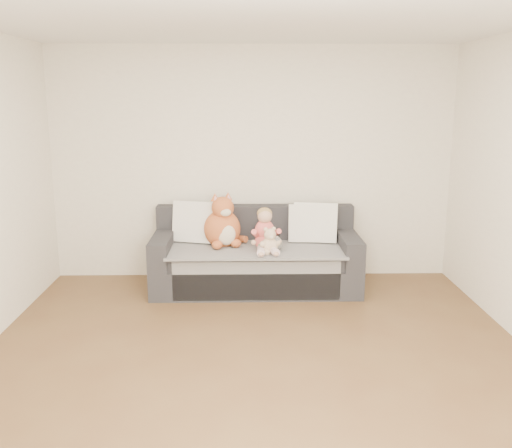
% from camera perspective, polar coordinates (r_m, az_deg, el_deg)
% --- Properties ---
extents(room_shell, '(5.00, 5.00, 5.00)m').
position_cam_1_polar(room_shell, '(4.39, 0.02, 2.80)').
color(room_shell, brown).
rests_on(room_shell, ground).
extents(sofa, '(2.20, 0.94, 0.85)m').
position_cam_1_polar(sofa, '(6.21, -0.04, -3.57)').
color(sofa, '#2A2B30').
rests_on(sofa, ground).
extents(cushion_left, '(0.53, 0.34, 0.46)m').
position_cam_1_polar(cushion_left, '(6.30, -6.03, 0.22)').
color(cushion_left, white).
rests_on(cushion_left, sofa).
extents(cushion_right_back, '(0.47, 0.23, 0.43)m').
position_cam_1_polar(cushion_right_back, '(6.30, 5.35, 0.09)').
color(cushion_right_back, white).
rests_on(cushion_right_back, sofa).
extents(cushion_right_front, '(0.51, 0.30, 0.45)m').
position_cam_1_polar(cushion_right_front, '(6.31, 5.97, 0.17)').
color(cushion_right_front, white).
rests_on(cushion_right_front, sofa).
extents(toddler, '(0.32, 0.46, 0.45)m').
position_cam_1_polar(toddler, '(5.94, 0.91, -0.84)').
color(toddler, '#F25564').
rests_on(toddler, sofa).
extents(plush_cat, '(0.48, 0.47, 0.60)m').
position_cam_1_polar(plush_cat, '(6.12, -3.33, -0.15)').
color(plush_cat, '#BD512A').
rests_on(plush_cat, sofa).
extents(teddy_bear, '(0.22, 0.17, 0.28)m').
position_cam_1_polar(teddy_bear, '(5.82, 1.39, -1.88)').
color(teddy_bear, beige).
rests_on(teddy_bear, sofa).
extents(plush_cow, '(0.16, 0.24, 0.19)m').
position_cam_1_polar(plush_cow, '(5.95, 1.94, -1.91)').
color(plush_cow, white).
rests_on(plush_cow, sofa).
extents(sippy_cup, '(0.10, 0.09, 0.12)m').
position_cam_1_polar(sippy_cup, '(5.87, 0.74, -2.27)').
color(sippy_cup, '#5B3DA6').
rests_on(sippy_cup, sofa).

